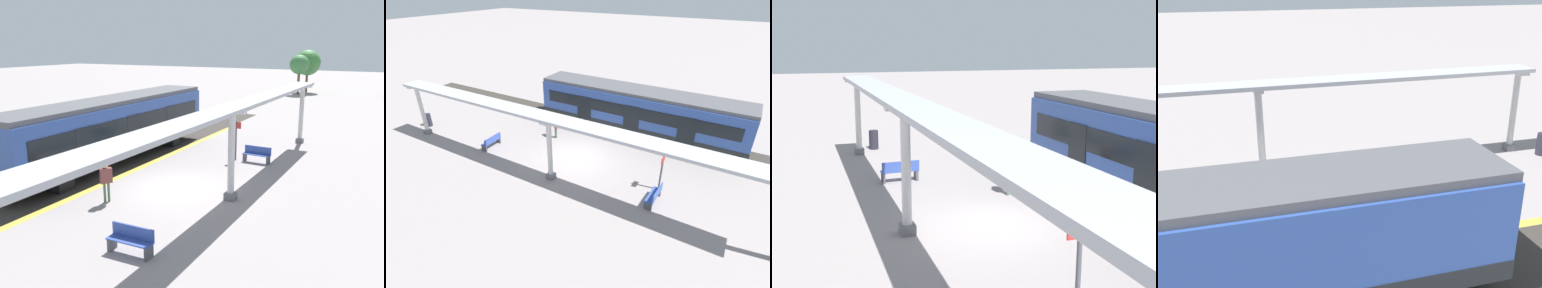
% 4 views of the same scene
% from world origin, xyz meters
% --- Properties ---
extents(ground_plane, '(176.00, 176.00, 0.00)m').
position_xyz_m(ground_plane, '(0.00, 0.00, 0.00)').
color(ground_plane, gray).
extents(tactile_edge_strip, '(0.40, 28.60, 0.01)m').
position_xyz_m(tactile_edge_strip, '(-3.08, 0.00, 0.00)').
color(tactile_edge_strip, gold).
rests_on(tactile_edge_strip, ground).
extents(trackbed, '(3.20, 40.60, 0.01)m').
position_xyz_m(trackbed, '(-4.88, 0.00, 0.00)').
color(trackbed, '#38332D').
rests_on(trackbed, ground).
extents(train_near_carriage, '(2.65, 14.73, 3.48)m').
position_xyz_m(train_near_carriage, '(-4.87, 2.10, 1.83)').
color(train_near_carriage, '#2D4D9C').
rests_on(train_near_carriage, ground).
extents(canopy_pillar_nearest, '(1.10, 0.44, 3.72)m').
position_xyz_m(canopy_pillar_nearest, '(2.83, -11.38, 1.89)').
color(canopy_pillar_nearest, slate).
rests_on(canopy_pillar_nearest, ground).
extents(canopy_pillar_second, '(1.10, 0.44, 3.72)m').
position_xyz_m(canopy_pillar_second, '(2.83, -0.12, 1.89)').
color(canopy_pillar_second, slate).
rests_on(canopy_pillar_second, ground).
extents(canopy_beam, '(1.20, 23.49, 0.16)m').
position_xyz_m(canopy_beam, '(2.83, -0.03, 3.80)').
color(canopy_beam, '#A8AAB2').
rests_on(canopy_beam, canopy_pillar_nearest).
extents(bench_near_end, '(1.52, 0.49, 0.86)m').
position_xyz_m(bench_near_end, '(1.91, -5.68, 0.44)').
color(bench_near_end, '#324CA0').
rests_on(bench_near_end, ground).
extents(bench_mid_platform, '(1.51, 0.49, 0.86)m').
position_xyz_m(bench_mid_platform, '(1.91, 5.67, 0.44)').
color(bench_mid_platform, '#3451A4').
rests_on(bench_mid_platform, ground).
extents(trash_bin, '(0.48, 0.48, 0.99)m').
position_xyz_m(trash_bin, '(1.95, -12.44, 0.50)').
color(trash_bin, '#23232F').
rests_on(trash_bin, ground).
extents(platform_info_sign, '(0.56, 0.10, 2.20)m').
position_xyz_m(platform_info_sign, '(0.71, 5.56, 1.33)').
color(platform_info_sign, '#4C4C51').
rests_on(platform_info_sign, ground).
extents(passenger_waiting_near_edge, '(0.44, 0.52, 1.65)m').
position_xyz_m(passenger_waiting_near_edge, '(-1.48, -2.72, 1.03)').
color(passenger_waiting_near_edge, '#4C6B4D').
rests_on(passenger_waiting_near_edge, ground).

